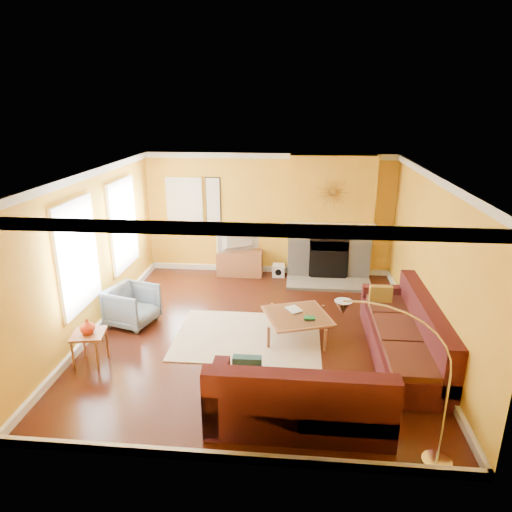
# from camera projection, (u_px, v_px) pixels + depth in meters

# --- Properties ---
(floor) EXTENTS (5.50, 6.00, 0.02)m
(floor) POSITION_uv_depth(u_px,v_px,m) (256.00, 333.00, 7.80)
(floor) COLOR #4F1F10
(floor) RESTS_ON ground
(ceiling) EXTENTS (5.50, 6.00, 0.02)m
(ceiling) POSITION_uv_depth(u_px,v_px,m) (256.00, 173.00, 6.93)
(ceiling) COLOR white
(ceiling) RESTS_ON ground
(wall_back) EXTENTS (5.50, 0.02, 2.70)m
(wall_back) POSITION_uv_depth(u_px,v_px,m) (269.00, 214.00, 10.20)
(wall_back) COLOR yellow
(wall_back) RESTS_ON ground
(wall_front) EXTENTS (5.50, 0.02, 2.70)m
(wall_front) POSITION_uv_depth(u_px,v_px,m) (228.00, 356.00, 4.53)
(wall_front) COLOR yellow
(wall_front) RESTS_ON ground
(wall_left) EXTENTS (0.02, 6.00, 2.70)m
(wall_left) POSITION_uv_depth(u_px,v_px,m) (92.00, 253.00, 7.61)
(wall_left) COLOR yellow
(wall_left) RESTS_ON ground
(wall_right) EXTENTS (0.02, 6.00, 2.70)m
(wall_right) POSITION_uv_depth(u_px,v_px,m) (432.00, 263.00, 7.12)
(wall_right) COLOR yellow
(wall_right) RESTS_ON ground
(baseboard) EXTENTS (5.50, 6.00, 0.12)m
(baseboard) POSITION_uv_depth(u_px,v_px,m) (256.00, 329.00, 7.78)
(baseboard) COLOR white
(baseboard) RESTS_ON floor
(crown_molding) EXTENTS (5.50, 6.00, 0.12)m
(crown_molding) POSITION_uv_depth(u_px,v_px,m) (256.00, 178.00, 6.95)
(crown_molding) COLOR white
(crown_molding) RESTS_ON ceiling
(window_left_near) EXTENTS (0.06, 1.22, 1.72)m
(window_left_near) POSITION_uv_depth(u_px,v_px,m) (122.00, 224.00, 8.79)
(window_left_near) COLOR white
(window_left_near) RESTS_ON wall_left
(window_left_far) EXTENTS (0.06, 1.22, 1.72)m
(window_left_far) POSITION_uv_depth(u_px,v_px,m) (76.00, 256.00, 7.00)
(window_left_far) COLOR white
(window_left_far) RESTS_ON wall_left
(window_back) EXTENTS (0.82, 0.06, 1.22)m
(window_back) POSITION_uv_depth(u_px,v_px,m) (185.00, 204.00, 10.26)
(window_back) COLOR white
(window_back) RESTS_ON wall_back
(wall_art) EXTENTS (0.34, 0.04, 1.14)m
(wall_art) POSITION_uv_depth(u_px,v_px,m) (213.00, 203.00, 10.20)
(wall_art) COLOR white
(wall_art) RESTS_ON wall_back
(fireplace) EXTENTS (1.80, 0.40, 2.70)m
(fireplace) POSITION_uv_depth(u_px,v_px,m) (330.00, 218.00, 9.88)
(fireplace) COLOR #9D9A94
(fireplace) RESTS_ON floor
(mantel) EXTENTS (1.92, 0.22, 0.08)m
(mantel) POSITION_uv_depth(u_px,v_px,m) (331.00, 225.00, 9.69)
(mantel) COLOR white
(mantel) RESTS_ON fireplace
(hearth) EXTENTS (1.80, 0.70, 0.06)m
(hearth) POSITION_uv_depth(u_px,v_px,m) (329.00, 284.00, 9.79)
(hearth) COLOR #9D9A94
(hearth) RESTS_ON floor
(sunburst) EXTENTS (0.70, 0.04, 0.70)m
(sunburst) POSITION_uv_depth(u_px,v_px,m) (332.00, 193.00, 9.47)
(sunburst) COLOR olive
(sunburst) RESTS_ON fireplace
(rug) EXTENTS (2.40, 1.80, 0.02)m
(rug) POSITION_uv_depth(u_px,v_px,m) (248.00, 336.00, 7.65)
(rug) COLOR beige
(rug) RESTS_ON floor
(sectional_sofa) EXTENTS (3.12, 3.60, 0.90)m
(sectional_sofa) POSITION_uv_depth(u_px,v_px,m) (331.00, 338.00, 6.70)
(sectional_sofa) COLOR #4C181C
(sectional_sofa) RESTS_ON floor
(coffee_table) EXTENTS (1.27, 1.27, 0.39)m
(coffee_table) POSITION_uv_depth(u_px,v_px,m) (297.00, 325.00, 7.63)
(coffee_table) COLOR white
(coffee_table) RESTS_ON floor
(media_console) EXTENTS (1.01, 0.45, 0.56)m
(media_console) POSITION_uv_depth(u_px,v_px,m) (240.00, 263.00, 10.32)
(media_console) COLOR #965936
(media_console) RESTS_ON floor
(tv) EXTENTS (0.94, 0.56, 0.57)m
(tv) POSITION_uv_depth(u_px,v_px,m) (240.00, 239.00, 10.14)
(tv) COLOR black
(tv) RESTS_ON media_console
(subwoofer) EXTENTS (0.27, 0.27, 0.27)m
(subwoofer) POSITION_uv_depth(u_px,v_px,m) (279.00, 270.00, 10.28)
(subwoofer) COLOR white
(subwoofer) RESTS_ON floor
(armchair) EXTENTS (0.95, 0.93, 0.70)m
(armchair) POSITION_uv_depth(u_px,v_px,m) (132.00, 306.00, 7.99)
(armchair) COLOR slate
(armchair) RESTS_ON floor
(side_table) EXTENTS (0.54, 0.54, 0.51)m
(side_table) POSITION_uv_depth(u_px,v_px,m) (90.00, 348.00, 6.80)
(side_table) COLOR #965936
(side_table) RESTS_ON floor
(vase) EXTENTS (0.26, 0.26, 0.23)m
(vase) POSITION_uv_depth(u_px,v_px,m) (87.00, 326.00, 6.68)
(vase) COLOR red
(vase) RESTS_ON side_table
(book) EXTENTS (0.33, 0.35, 0.03)m
(book) POSITION_uv_depth(u_px,v_px,m) (289.00, 311.00, 7.66)
(book) COLOR white
(book) RESTS_ON coffee_table
(arc_lamp) EXTENTS (1.22, 0.36, 1.89)m
(arc_lamp) POSITION_uv_depth(u_px,v_px,m) (397.00, 388.00, 4.70)
(arc_lamp) COLOR silver
(arc_lamp) RESTS_ON floor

